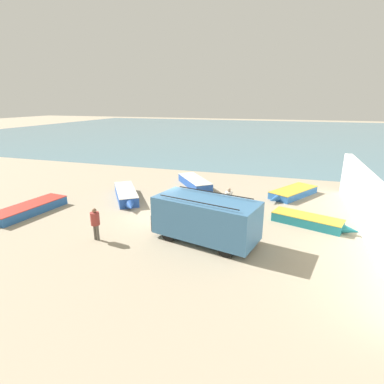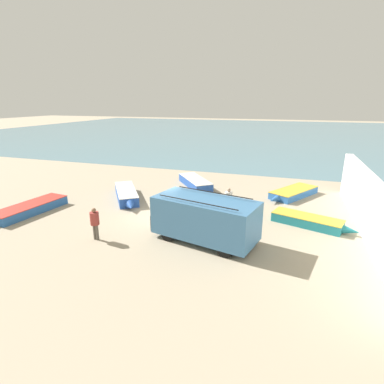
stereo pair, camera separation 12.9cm
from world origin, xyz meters
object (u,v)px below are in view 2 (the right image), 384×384
(fishing_rowboat_4, at_px, (293,193))
(fisherman_0, at_px, (228,199))
(fishing_rowboat_1, at_px, (28,209))
(parked_van, at_px, (205,218))
(fishing_rowboat_0, at_px, (194,182))
(fisherman_1, at_px, (95,221))
(fishing_rowboat_2, at_px, (127,195))
(fishing_rowboat_3, at_px, (310,221))

(fishing_rowboat_4, distance_m, fisherman_0, 6.37)
(fishing_rowboat_1, relative_size, fisherman_0, 3.24)
(parked_van, distance_m, fishing_rowboat_0, 10.01)
(fisherman_1, bearing_deg, parked_van, -62.53)
(fishing_rowboat_4, height_order, fisherman_1, fisherman_1)
(fishing_rowboat_1, distance_m, fisherman_0, 12.17)
(fishing_rowboat_2, bearing_deg, fishing_rowboat_1, -80.80)
(fishing_rowboat_0, xyz_separation_m, fishing_rowboat_3, (8.52, -5.78, -0.06))
(parked_van, bearing_deg, fishing_rowboat_3, -131.37)
(fisherman_0, bearing_deg, fishing_rowboat_4, 151.22)
(fishing_rowboat_0, height_order, fishing_rowboat_2, fishing_rowboat_2)
(fishing_rowboat_1, xyz_separation_m, fisherman_0, (11.64, 3.49, 0.75))
(fishing_rowboat_2, xyz_separation_m, fisherman_0, (7.32, -0.80, 0.68))
(parked_van, xyz_separation_m, fishing_rowboat_4, (4.06, 8.82, -0.93))
(fishing_rowboat_1, bearing_deg, fishing_rowboat_4, 126.19)
(fishing_rowboat_2, height_order, fisherman_0, fisherman_0)
(fishing_rowboat_3, bearing_deg, fishing_rowboat_2, -166.05)
(parked_van, relative_size, fishing_rowboat_3, 1.20)
(fishing_rowboat_2, bearing_deg, fishing_rowboat_3, 50.02)
(fishing_rowboat_3, distance_m, fisherman_0, 4.63)
(parked_van, distance_m, fishing_rowboat_2, 8.26)
(fishing_rowboat_3, height_order, fisherman_0, fisherman_0)
(fishing_rowboat_0, distance_m, fishing_rowboat_1, 11.96)
(fishing_rowboat_1, height_order, fishing_rowboat_3, fishing_rowboat_1)
(fishing_rowboat_2, height_order, fisherman_1, fisherman_1)
(fishing_rowboat_3, height_order, fisherman_1, fisherman_1)
(fishing_rowboat_0, relative_size, fisherman_1, 2.82)
(fishing_rowboat_3, bearing_deg, fisherman_1, -134.79)
(fishing_rowboat_4, bearing_deg, fishing_rowboat_0, -62.72)
(parked_van, distance_m, fishing_rowboat_3, 6.18)
(fisherman_1, bearing_deg, fisherman_0, -36.26)
(fisherman_0, bearing_deg, fishing_rowboat_2, -89.78)
(fisherman_0, bearing_deg, fisherman_1, -40.15)
(fishing_rowboat_1, xyz_separation_m, fishing_rowboat_4, (15.28, 8.65, -0.02))
(fishing_rowboat_0, xyz_separation_m, fishing_rowboat_2, (-3.37, -4.87, 0.02))
(fishing_rowboat_2, relative_size, fisherman_1, 2.94)
(fishing_rowboat_0, distance_m, fisherman_1, 11.03)
(fishing_rowboat_0, distance_m, fisherman_0, 6.94)
(fishing_rowboat_4, bearing_deg, parked_van, 6.33)
(parked_van, xyz_separation_m, fishing_rowboat_0, (-3.54, 9.32, -0.86))
(fishing_rowboat_4, relative_size, fisherman_1, 2.86)
(fishing_rowboat_1, bearing_deg, fishing_rowboat_3, 108.46)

